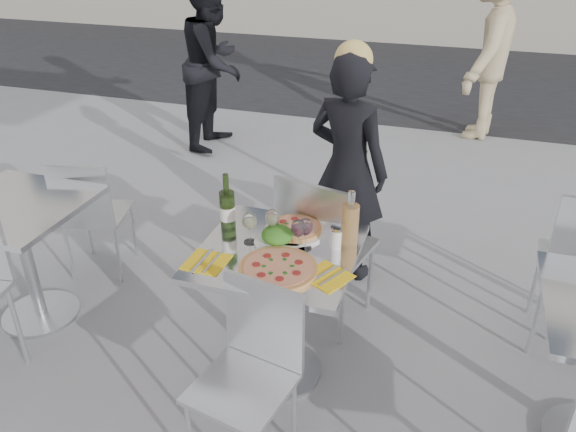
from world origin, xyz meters
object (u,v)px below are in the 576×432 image
(woman_diner, at_px, (348,169))
(side_chair_lfar, at_px, (90,209))
(napkin_right, at_px, (327,276))
(salad_plate, at_px, (277,236))
(napkin_left, at_px, (206,262))
(chair_near, at_px, (252,361))
(pedestrian_a, at_px, (214,63))
(side_table_left, at_px, (22,238))
(wineglass_white_a, at_px, (249,222))
(wine_bottle, at_px, (227,208))
(main_table, at_px, (278,287))
(wineglass_red_a, at_px, (298,229))
(pedestrian_b, at_px, (487,47))
(pizza_near, at_px, (278,268))
(sugar_shaker, at_px, (337,237))
(pizza_far, at_px, (295,229))
(wineglass_red_b, at_px, (306,228))
(carafe, at_px, (350,226))
(chair_far, at_px, (321,242))
(wineglass_white_b, at_px, (272,219))

(woman_diner, bearing_deg, side_chair_lfar, 38.42)
(napkin_right, bearing_deg, salad_plate, 173.28)
(napkin_left, bearing_deg, chair_near, -38.73)
(pedestrian_a, relative_size, napkin_right, 6.85)
(side_table_left, bearing_deg, pedestrian_a, 92.90)
(woman_diner, height_order, wineglass_white_a, woman_diner)
(wine_bottle, height_order, napkin_left, wine_bottle)
(side_chair_lfar, xyz_separation_m, wineglass_white_a, (1.26, -0.46, 0.37))
(main_table, xyz_separation_m, wineglass_red_a, (0.09, 0.03, 0.32))
(side_chair_lfar, xyz_separation_m, wine_bottle, (1.11, -0.38, 0.38))
(pedestrian_b, bearing_deg, wine_bottle, -6.62)
(pizza_near, xyz_separation_m, wine_bottle, (-0.35, 0.27, 0.10))
(salad_plate, distance_m, napkin_right, 0.35)
(pedestrian_a, relative_size, sugar_shaker, 15.53)
(woman_diner, height_order, pizza_far, woman_diner)
(pedestrian_b, bearing_deg, pedestrian_a, -56.83)
(pedestrian_a, bearing_deg, pizza_far, -149.61)
(pizza_near, bearing_deg, sugar_shaker, 54.08)
(salad_plate, bearing_deg, sugar_shaker, 11.01)
(pizza_near, height_order, wineglass_red_b, wineglass_red_b)
(woman_diner, relative_size, pizza_far, 4.82)
(carafe, distance_m, napkin_right, 0.29)
(chair_far, relative_size, chair_near, 1.15)
(wineglass_red_a, bearing_deg, pizza_near, -100.11)
(chair_far, xyz_separation_m, wineglass_red_b, (0.02, -0.38, 0.30))
(woman_diner, bearing_deg, pizza_far, 103.15)
(salad_plate, bearing_deg, woman_diner, 83.31)
(chair_near, bearing_deg, wine_bottle, 131.84)
(chair_far, height_order, wine_bottle, wine_bottle)
(side_chair_lfar, xyz_separation_m, wineglass_red_a, (1.50, -0.46, 0.37))
(pizza_near, relative_size, wine_bottle, 1.18)
(wineglass_white_a, bearing_deg, chair_far, 59.30)
(wineglass_white_a, bearing_deg, pizza_far, 42.24)
(pedestrian_a, bearing_deg, pizza_near, -152.07)
(woman_diner, bearing_deg, napkin_right, 116.11)
(wine_bottle, xyz_separation_m, wineglass_white_a, (0.15, -0.08, -0.00))
(side_chair_lfar, relative_size, pizza_near, 2.36)
(main_table, height_order, chair_far, chair_far)
(chair_far, height_order, pedestrian_a, pedestrian_a)
(side_chair_lfar, xyz_separation_m, pizza_near, (1.46, -0.65, 0.27))
(salad_plate, distance_m, wineglass_white_b, 0.09)
(pizza_near, bearing_deg, wineglass_white_a, 137.77)
(salad_plate, distance_m, wineglass_white_a, 0.15)
(sugar_shaker, bearing_deg, side_chair_lfar, 167.22)
(main_table, xyz_separation_m, pedestrian_a, (-1.65, 2.92, 0.29))
(wineglass_red_b, bearing_deg, wineglass_white_a, -174.08)
(pizza_near, relative_size, wineglass_white_a, 2.21)
(pedestrian_a, bearing_deg, wineglass_red_a, -150.01)
(pizza_near, xyz_separation_m, sugar_shaker, (0.20, 0.27, 0.04))
(side_chair_lfar, relative_size, pedestrian_b, 0.44)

